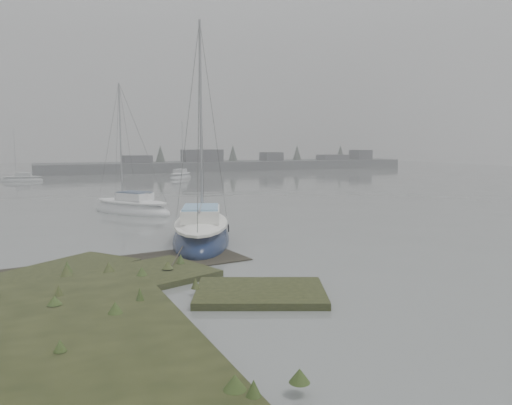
# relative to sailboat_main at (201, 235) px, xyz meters

# --- Properties ---
(ground) EXTENTS (160.00, 160.00, 0.00)m
(ground) POSITION_rel_sailboat_main_xyz_m (-1.49, 22.67, -0.31)
(ground) COLOR slate
(ground) RESTS_ON ground
(far_shoreline) EXTENTS (60.00, 8.00, 4.15)m
(far_shoreline) POSITION_rel_sailboat_main_xyz_m (25.35, 54.56, 0.54)
(far_shoreline) COLOR #4C4F51
(far_shoreline) RESTS_ON ground
(sailboat_main) EXTENTS (4.77, 7.51, 10.09)m
(sailboat_main) POSITION_rel_sailboat_main_xyz_m (0.00, 0.00, 0.00)
(sailboat_main) COLOR #0E1B3C
(sailboat_main) RESTS_ON ground
(sailboat_white) EXTENTS (4.87, 6.02, 8.36)m
(sailboat_white) POSITION_rel_sailboat_main_xyz_m (-0.86, 10.39, -0.05)
(sailboat_white) COLOR white
(sailboat_white) RESTS_ON ground
(sailboat_far_b) EXTENTS (4.61, 5.22, 7.44)m
(sailboat_far_b) POSITION_rel_sailboat_main_xyz_m (10.57, 38.50, -0.08)
(sailboat_far_b) COLOR silver
(sailboat_far_b) RESTS_ON ground
(sailboat_far_c) EXTENTS (4.65, 2.35, 6.27)m
(sailboat_far_c) POSITION_rel_sailboat_main_xyz_m (-6.81, 41.39, -0.12)
(sailboat_far_c) COLOR silver
(sailboat_far_c) RESTS_ON ground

